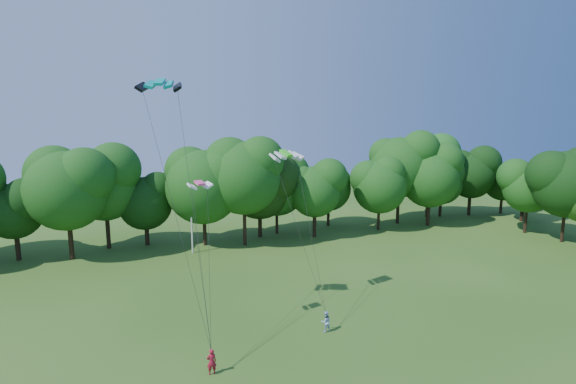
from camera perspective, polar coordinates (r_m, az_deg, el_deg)
name	(u,v)px	position (r m, az deg, el deg)	size (l,w,h in m)	color
utility_pole	(192,222)	(52.88, -12.15, -3.72)	(1.43, 0.18, 7.13)	silver
kite_flyer_left	(212,362)	(29.99, -9.69, -20.48)	(0.61, 0.40, 1.67)	#A8152A
kite_flyer_right	(326,321)	(34.65, 4.81, -16.07)	(0.76, 0.59, 1.57)	#A8C3E9
kite_teal	(160,82)	(32.76, -15.98, 13.30)	(3.24, 2.19, 0.62)	#049590
kite_green	(286,153)	(35.90, -0.26, 4.96)	(2.92, 1.85, 0.56)	#38D720
kite_pink	(200,183)	(31.33, -11.15, 1.15)	(1.82, 1.16, 0.28)	#FF4690
tree_back_center	(259,174)	(57.76, -3.65, 2.35)	(9.23, 9.23, 13.42)	#342714
tree_back_east	(429,162)	(72.37, 17.50, 3.62)	(9.49, 9.49, 13.81)	#372516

